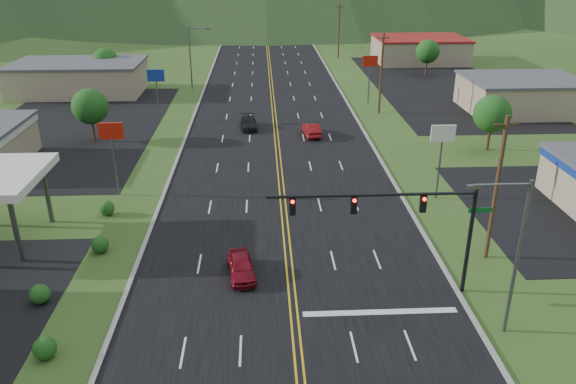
{
  "coord_description": "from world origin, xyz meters",
  "views": [
    {
      "loc": [
        -1.68,
        -14.76,
        19.37
      ],
      "look_at": [
        0.02,
        19.5,
        4.5
      ],
      "focal_mm": 35.0,
      "sensor_mm": 36.0,
      "label": 1
    }
  ],
  "objects_px": {
    "streetlight_west": "(192,54)",
    "car_red_far": "(311,130)",
    "traffic_signal": "(405,214)",
    "streetlight_east": "(513,249)",
    "car_red_near": "(241,267)",
    "car_dark_mid": "(249,123)"
  },
  "relations": [
    {
      "from": "streetlight_west",
      "to": "car_dark_mid",
      "type": "xyz_separation_m",
      "value": [
        8.55,
        -21.21,
        -4.53
      ]
    },
    {
      "from": "streetlight_west",
      "to": "car_red_far",
      "type": "distance_m",
      "value": 29.27
    },
    {
      "from": "traffic_signal",
      "to": "car_red_far",
      "type": "xyz_separation_m",
      "value": [
        -2.52,
        31.67,
        -4.62
      ]
    },
    {
      "from": "traffic_signal",
      "to": "car_dark_mid",
      "type": "bearing_deg",
      "value": 105.45
    },
    {
      "from": "streetlight_west",
      "to": "car_red_near",
      "type": "relative_size",
      "value": 2.24
    },
    {
      "from": "streetlight_east",
      "to": "car_dark_mid",
      "type": "bearing_deg",
      "value": 110.25
    },
    {
      "from": "car_red_near",
      "to": "car_dark_mid",
      "type": "xyz_separation_m",
      "value": [
        0.01,
        32.4,
        -0.04
      ]
    },
    {
      "from": "traffic_signal",
      "to": "streetlight_east",
      "type": "height_order",
      "value": "streetlight_east"
    },
    {
      "from": "traffic_signal",
      "to": "car_red_far",
      "type": "distance_m",
      "value": 32.1
    },
    {
      "from": "traffic_signal",
      "to": "car_red_near",
      "type": "relative_size",
      "value": 3.26
    },
    {
      "from": "traffic_signal",
      "to": "car_red_near",
      "type": "xyz_separation_m",
      "value": [
        -9.62,
        2.39,
        -4.65
      ]
    },
    {
      "from": "streetlight_west",
      "to": "car_dark_mid",
      "type": "relative_size",
      "value": 2.02
    },
    {
      "from": "car_dark_mid",
      "to": "car_red_far",
      "type": "relative_size",
      "value": 1.04
    },
    {
      "from": "car_red_near",
      "to": "car_dark_mid",
      "type": "relative_size",
      "value": 0.9
    },
    {
      "from": "car_dark_mid",
      "to": "streetlight_west",
      "type": "bearing_deg",
      "value": 107.07
    },
    {
      "from": "streetlight_west",
      "to": "car_red_far",
      "type": "xyz_separation_m",
      "value": [
        15.64,
        -24.34,
        -4.47
      ]
    },
    {
      "from": "car_red_near",
      "to": "car_dark_mid",
      "type": "distance_m",
      "value": 32.4
    },
    {
      "from": "streetlight_east",
      "to": "car_red_far",
      "type": "bearing_deg",
      "value": 101.44
    },
    {
      "from": "streetlight_east",
      "to": "car_red_far",
      "type": "relative_size",
      "value": 2.09
    },
    {
      "from": "streetlight_east",
      "to": "car_red_near",
      "type": "height_order",
      "value": "streetlight_east"
    },
    {
      "from": "traffic_signal",
      "to": "car_dark_mid",
      "type": "height_order",
      "value": "traffic_signal"
    },
    {
      "from": "car_dark_mid",
      "to": "car_red_near",
      "type": "bearing_deg",
      "value": -94.9
    }
  ]
}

